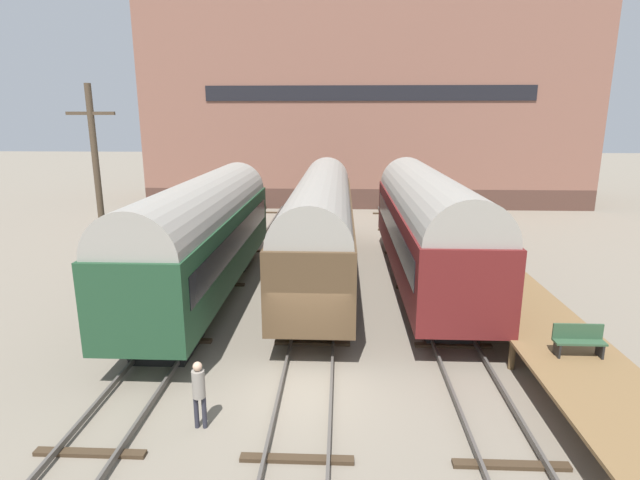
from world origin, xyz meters
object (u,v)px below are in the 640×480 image
object	(u,v)px
train_car_maroon	(426,222)
person_worker	(199,388)
train_car_green	(204,232)
bench	(579,339)
utility_pole	(100,200)
train_car_brown	(321,218)

from	to	relation	value
train_car_maroon	person_worker	bearing A→B (deg)	-122.92
person_worker	train_car_maroon	bearing A→B (deg)	57.08
train_car_green	bench	size ratio (longest dim) A/B	10.80
train_car_green	person_worker	size ratio (longest dim) A/B	8.38
utility_pole	train_car_maroon	bearing A→B (deg)	16.62
train_car_green	train_car_maroon	size ratio (longest dim) A/B	0.94
train_car_maroon	utility_pole	size ratio (longest dim) A/B	1.83
train_car_brown	person_worker	distance (m)	12.74
train_car_green	utility_pole	bearing A→B (deg)	-153.10
train_car_brown	utility_pole	xyz separation A→B (m)	(-8.23, -4.94, 1.64)
train_car_brown	train_car_green	bearing A→B (deg)	-146.34
train_car_green	train_car_maroon	distance (m)	9.84
train_car_green	person_worker	xyz separation A→B (m)	(2.28, -9.16, -1.85)
bench	train_car_green	bearing A→B (deg)	151.43
train_car_maroon	bench	world-z (taller)	train_car_maroon
train_car_green	train_car_maroon	world-z (taller)	train_car_maroon
train_car_brown	train_car_maroon	size ratio (longest dim) A/B	1.15
train_car_green	person_worker	distance (m)	9.62
train_car_brown	train_car_maroon	bearing A→B (deg)	-12.27
bench	person_worker	size ratio (longest dim) A/B	0.78
train_car_maroon	bench	xyz separation A→B (m)	(2.88, -8.95, -1.48)
train_car_brown	bench	xyz separation A→B (m)	(7.68, -10.00, -1.41)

